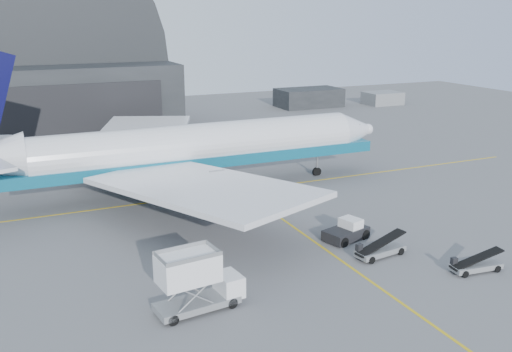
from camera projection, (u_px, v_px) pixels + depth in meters
name	position (u px, v px, depth m)	size (l,w,h in m)	color
ground	(331.00, 253.00, 49.11)	(200.00, 200.00, 0.00)	#565659
taxi_lines	(268.00, 209.00, 60.23)	(80.00, 42.12, 0.02)	gold
hangar	(15.00, 79.00, 94.88)	(50.00, 28.30, 28.00)	black
distant_bldg_a	(309.00, 107.00, 127.26)	(14.00, 8.00, 4.00)	black
distant_bldg_b	(382.00, 104.00, 130.42)	(8.00, 6.00, 2.80)	gray
airliner	(183.00, 149.00, 64.63)	(51.86, 50.29, 18.20)	white
catering_truck	(196.00, 282.00, 39.11)	(6.44, 3.02, 4.27)	gray
pushback_tug	(347.00, 232.00, 52.06)	(4.64, 3.43, 1.93)	black
belt_loader_a	(380.00, 250.00, 48.41)	(5.05, 2.30, 1.89)	gray
belt_loader_b	(475.00, 265.00, 45.55)	(4.57, 1.94, 1.72)	gray
traffic_cone	(384.00, 240.00, 51.55)	(0.33, 0.33, 0.48)	#FF4F08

